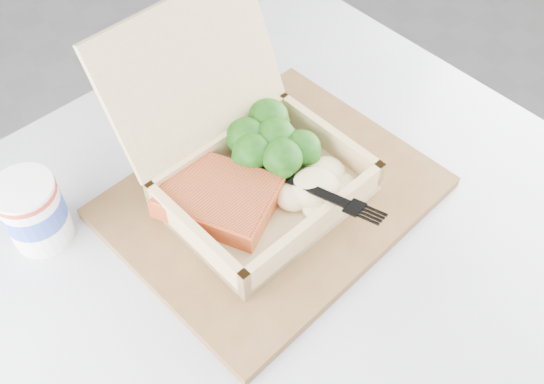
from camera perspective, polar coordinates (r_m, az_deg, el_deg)
floor at (r=1.56m, az=-8.26°, el=-2.89°), size 4.00×4.00×0.00m
cafe_table at (r=0.84m, az=2.13°, el=-10.07°), size 0.81×0.81×0.69m
serving_tray at (r=0.70m, az=0.05°, el=-0.53°), size 0.40×0.34×0.01m
takeout_container at (r=0.68m, az=-2.84°, el=3.74°), size 0.25×0.27×0.19m
salmon_fillet at (r=0.67m, az=-5.05°, el=-0.44°), size 0.15×0.15×0.03m
broccoli_pile at (r=0.71m, az=0.32°, el=4.64°), size 0.11×0.11×0.04m
mashed_potatoes at (r=0.67m, az=4.09°, el=0.40°), size 0.09×0.08×0.03m
plastic_fork at (r=0.66m, az=2.18°, el=1.24°), size 0.06×0.15×0.03m
paper_cup at (r=0.69m, az=-21.59°, el=-1.59°), size 0.07×0.07×0.09m
receipt at (r=0.81m, az=-7.81°, el=7.32°), size 0.08×0.15×0.00m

